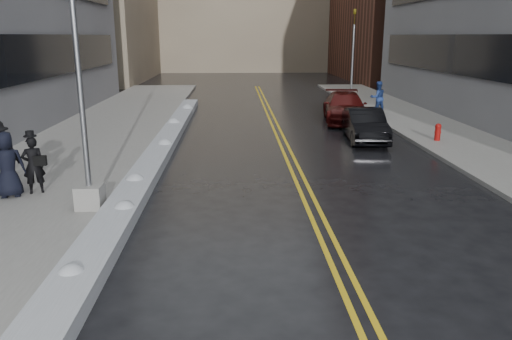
{
  "coord_description": "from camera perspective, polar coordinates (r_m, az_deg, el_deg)",
  "views": [
    {
      "loc": [
        0.44,
        -10.36,
        4.45
      ],
      "look_at": [
        0.94,
        1.28,
        1.3
      ],
      "focal_mm": 35.0,
      "sensor_mm": 36.0,
      "label": 1
    }
  ],
  "objects": [
    {
      "name": "fire_hydrant",
      "position": [
        22.43,
        20.06,
        4.19
      ],
      "size": [
        0.26,
        0.26,
        0.73
      ],
      "color": "maroon",
      "rests_on": "sidewalk_east"
    },
    {
      "name": "sidewalk_east",
      "position": [
        22.91,
        22.27,
        2.98
      ],
      "size": [
        4.0,
        50.0,
        0.15
      ],
      "primitive_type": "cube",
      "color": "gray",
      "rests_on": "ground"
    },
    {
      "name": "traffic_signal",
      "position": [
        35.31,
        11.02,
        13.16
      ],
      "size": [
        0.16,
        0.2,
        6.0
      ],
      "color": "gray",
      "rests_on": "sidewalk_east"
    },
    {
      "name": "pedestrian_c",
      "position": [
        15.12,
        -26.55,
        0.56
      ],
      "size": [
        1.02,
        0.82,
        1.82
      ],
      "primitive_type": "imported",
      "rotation": [
        0.0,
        0.0,
        3.44
      ],
      "color": "black",
      "rests_on": "sidewalk_west"
    },
    {
      "name": "car_black",
      "position": [
        22.15,
        12.34,
        5.04
      ],
      "size": [
        1.81,
        4.36,
        1.4
      ],
      "primitive_type": "imported",
      "rotation": [
        0.0,
        0.0,
        -0.08
      ],
      "color": "black",
      "rests_on": "ground"
    },
    {
      "name": "pedestrian_east",
      "position": [
        29.21,
        13.74,
        8.04
      ],
      "size": [
        1.01,
        0.86,
        1.83
      ],
      "primitive_type": "imported",
      "rotation": [
        0.0,
        0.0,
        3.34
      ],
      "color": "navy",
      "rests_on": "sidewalk_east"
    },
    {
      "name": "lane_line_right",
      "position": [
        20.95,
        3.64,
        2.85
      ],
      "size": [
        0.12,
        50.0,
        0.01
      ],
      "primitive_type": "cube",
      "color": "gold",
      "rests_on": "ground"
    },
    {
      "name": "lamppost",
      "position": [
        13.05,
        -19.2,
        5.85
      ],
      "size": [
        0.65,
        0.65,
        7.62
      ],
      "color": "gray",
      "rests_on": "sidewalk_west"
    },
    {
      "name": "sidewalk_west",
      "position": [
        21.72,
        -19.0,
        2.68
      ],
      "size": [
        5.5,
        50.0,
        0.15
      ],
      "primitive_type": "cube",
      "color": "gray",
      "rests_on": "ground"
    },
    {
      "name": "car_maroon",
      "position": [
        27.06,
        10.13,
        7.06
      ],
      "size": [
        2.76,
        5.48,
        1.53
      ],
      "primitive_type": "imported",
      "rotation": [
        0.0,
        0.0,
        -0.12
      ],
      "color": "#440C0A",
      "rests_on": "ground"
    },
    {
      "name": "snow_ridge",
      "position": [
        19.07,
        -11.13,
        1.87
      ],
      "size": [
        0.9,
        30.0,
        0.34
      ],
      "primitive_type": "cube",
      "color": "silver",
      "rests_on": "ground"
    },
    {
      "name": "lane_line_left",
      "position": [
        20.92,
        2.82,
        2.84
      ],
      "size": [
        0.12,
        50.0,
        0.01
      ],
      "primitive_type": "cube",
      "color": "gold",
      "rests_on": "ground"
    },
    {
      "name": "ground",
      "position": [
        11.28,
        -4.55,
        -8.15
      ],
      "size": [
        160.0,
        160.0,
        0.0
      ],
      "primitive_type": "plane",
      "color": "black",
      "rests_on": "ground"
    },
    {
      "name": "pedestrian_fedora",
      "position": [
        15.21,
        -24.09,
        0.51
      ],
      "size": [
        0.69,
        0.59,
        1.62
      ],
      "primitive_type": "imported",
      "rotation": [
        0.0,
        0.0,
        3.55
      ],
      "color": "black",
      "rests_on": "sidewalk_west"
    }
  ]
}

